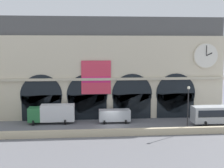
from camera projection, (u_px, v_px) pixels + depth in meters
The scene contains 6 objects.
ground_plane at pixel (112, 126), 48.52m from camera, with size 200.00×200.00×0.00m, color slate.
quay_parapet_wall at pixel (116, 132), 43.36m from camera, with size 90.00×0.70×0.99m, color #BCAD8C.
station_building at pixel (109, 69), 55.01m from camera, with size 40.65×5.73×17.76m.
box_truck_midwest at pixel (52, 113), 50.27m from camera, with size 7.50×2.91×3.12m.
van_center at pixel (115, 115), 50.75m from camera, with size 5.20×2.48×2.20m.
street_lamp_quayside at pixel (188, 103), 44.62m from camera, with size 0.44×0.44×6.90m.
Camera 1 is at (-4.29, -47.10, 12.75)m, focal length 48.82 mm.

